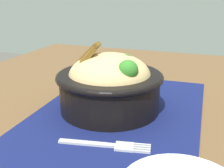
# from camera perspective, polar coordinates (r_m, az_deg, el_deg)

# --- Properties ---
(table) EXTENTS (1.18, 0.89, 0.71)m
(table) POSITION_cam_1_polar(r_m,az_deg,el_deg) (0.53, -2.05, -13.51)
(table) COLOR brown
(table) RESTS_ON ground_plane
(placemat) EXTENTS (0.48, 0.30, 0.00)m
(placemat) POSITION_cam_1_polar(r_m,az_deg,el_deg) (0.50, 0.56, -6.83)
(placemat) COLOR #11194C
(placemat) RESTS_ON table
(bowl) EXTENTS (0.19, 0.19, 0.12)m
(bowl) POSITION_cam_1_polar(r_m,az_deg,el_deg) (0.51, 0.01, 0.06)
(bowl) COLOR black
(bowl) RESTS_ON placemat
(fork) EXTENTS (0.04, 0.13, 0.00)m
(fork) POSITION_cam_1_polar(r_m,az_deg,el_deg) (0.41, -0.72, -12.25)
(fork) COLOR silver
(fork) RESTS_ON placemat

